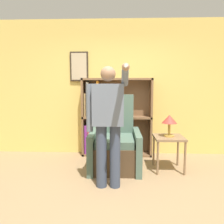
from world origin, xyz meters
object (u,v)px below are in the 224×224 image
at_px(person_standing, 108,119).
at_px(side_table, 169,142).
at_px(table_lamp, 169,121).
at_px(bookcase, 109,118).
at_px(armchair, 115,146).

relative_size(person_standing, side_table, 2.90).
bearing_deg(table_lamp, bookcase, 142.88).
relative_size(bookcase, table_lamp, 4.31).
bearing_deg(person_standing, armchair, 84.21).
xyz_separation_m(bookcase, side_table, (1.07, -0.81, -0.27)).
bearing_deg(side_table, armchair, 172.17).
xyz_separation_m(bookcase, armchair, (0.16, -0.68, -0.39)).
relative_size(armchair, side_table, 2.18).
xyz_separation_m(armchair, person_standing, (-0.08, -0.81, 0.59)).
distance_m(bookcase, side_table, 1.37).
height_order(armchair, side_table, armchair).
height_order(armchair, table_lamp, armchair).
bearing_deg(table_lamp, armchair, 172.17).
xyz_separation_m(side_table, table_lamp, (-0.00, 0.00, 0.36)).
height_order(bookcase, person_standing, person_standing).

